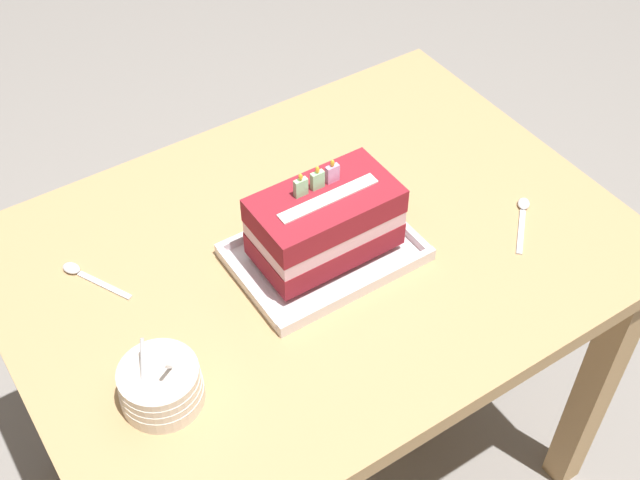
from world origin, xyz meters
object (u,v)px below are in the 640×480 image
birthday_cake (324,222)px  bowl_stack (161,385)px  serving_spoon_near_tray (523,213)px  foil_tray (324,254)px  serving_spoon_by_bowls (81,273)px

birthday_cake → bowl_stack: size_ratio=1.92×
bowl_stack → serving_spoon_near_tray: size_ratio=1.10×
bowl_stack → foil_tray: bearing=16.9°
birthday_cake → serving_spoon_near_tray: 0.38m
serving_spoon_near_tray → serving_spoon_by_bowls: bearing=157.5°
foil_tray → serving_spoon_near_tray: size_ratio=2.75×
serving_spoon_by_bowls → serving_spoon_near_tray: bearing=-22.5°
bowl_stack → birthday_cake: bearing=16.9°
serving_spoon_by_bowls → birthday_cake: bearing=-27.6°
foil_tray → birthday_cake: 0.08m
birthday_cake → serving_spoon_near_tray: birthday_cake is taller
foil_tray → bowl_stack: (-0.35, -0.11, 0.03)m
foil_tray → serving_spoon_near_tray: (0.36, -0.11, -0.00)m
foil_tray → serving_spoon_near_tray: 0.37m
foil_tray → serving_spoon_by_bowls: 0.41m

